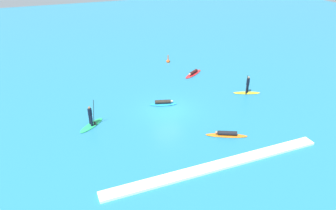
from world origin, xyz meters
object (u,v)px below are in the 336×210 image
(surfer_on_green_board, at_px, (91,121))
(surfer_on_orange_board, at_px, (227,134))
(surfer_on_yellow_board, at_px, (247,89))
(surfer_on_blue_board, at_px, (163,103))
(surfer_on_red_board, at_px, (193,73))
(marker_buoy, at_px, (168,61))

(surfer_on_green_board, xyz_separation_m, surfer_on_orange_board, (9.41, -5.50, -0.27))
(surfer_on_green_board, relative_size, surfer_on_yellow_board, 0.93)
(surfer_on_blue_board, distance_m, surfer_on_red_board, 8.23)
(surfer_on_yellow_board, distance_m, surfer_on_blue_board, 8.61)
(surfer_on_yellow_board, height_order, surfer_on_blue_board, surfer_on_yellow_board)
(surfer_on_orange_board, bearing_deg, surfer_on_green_board, -3.84)
(surfer_on_blue_board, xyz_separation_m, surfer_on_red_board, (5.89, 5.74, -0.03))
(marker_buoy, bearing_deg, surfer_on_green_board, -134.26)
(surfer_on_green_board, distance_m, surfer_on_blue_board, 6.97)
(surfer_on_blue_board, bearing_deg, surfer_on_yellow_board, 10.65)
(surfer_on_orange_board, relative_size, marker_buoy, 3.05)
(surfer_on_green_board, relative_size, surfer_on_blue_board, 0.97)
(surfer_on_green_board, relative_size, marker_buoy, 2.44)
(surfer_on_green_board, height_order, marker_buoy, surfer_on_green_board)
(surfer_on_green_board, xyz_separation_m, marker_buoy, (11.63, 11.94, -0.28))
(surfer_on_blue_board, bearing_deg, surfer_on_green_board, -152.71)
(surfer_on_orange_board, xyz_separation_m, surfer_on_red_board, (3.32, 12.58, -0.02))
(surfer_on_yellow_board, relative_size, marker_buoy, 2.61)
(surfer_on_green_board, height_order, surfer_on_yellow_board, surfer_on_green_board)
(surfer_on_green_board, xyz_separation_m, surfer_on_blue_board, (6.83, 1.34, -0.26))
(surfer_on_green_board, distance_m, surfer_on_yellow_board, 15.41)
(surfer_on_yellow_board, bearing_deg, surfer_on_orange_board, 66.76)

